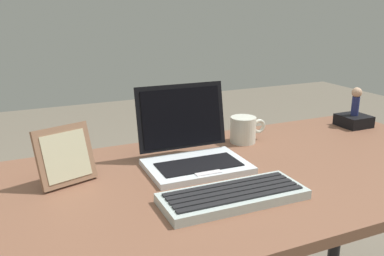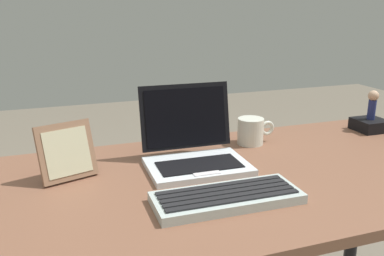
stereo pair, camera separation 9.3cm
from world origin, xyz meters
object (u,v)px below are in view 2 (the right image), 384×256
Objects in this scene: external_keyboard at (227,197)px; figurine_stand at (370,125)px; coffee_mug at (251,131)px; laptop_front at (194,150)px; figurine at (373,103)px; photo_frame at (67,152)px.

figurine_stand is at bearing 25.93° from external_keyboard.
coffee_mug is at bearing 178.78° from figurine_stand.
external_keyboard is 2.70× the size of coffee_mug.
external_keyboard is at bearing -154.07° from figurine_stand.
external_keyboard is 3.31× the size of figurine_stand.
laptop_front reaches higher than figurine.
figurine is (1.04, 0.09, 0.03)m from photo_frame.
external_keyboard is at bearing -37.96° from photo_frame.
photo_frame reaches higher than coffee_mug.
figurine reaches higher than external_keyboard.
figurine_stand is at bearing 4.67° from photo_frame.
figurine_stand is (1.04, 0.09, -0.05)m from photo_frame.
figurine_stand reaches higher than external_keyboard.
laptop_front reaches higher than photo_frame.
figurine reaches higher than figurine_stand.
figurine is (0.71, 0.35, 0.09)m from external_keyboard.
figurine is at bearing -1.22° from coffee_mug.
laptop_front is at bearing -171.77° from figurine_stand.
photo_frame is 1.05m from figurine_stand.
figurine is (0.70, 0.10, 0.06)m from laptop_front.
photo_frame is at bearing -170.62° from coffee_mug.
figurine_stand is (0.70, 0.10, -0.02)m from laptop_front.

